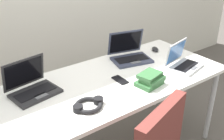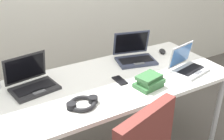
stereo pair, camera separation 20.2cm
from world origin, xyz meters
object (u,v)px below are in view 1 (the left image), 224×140
laptop_front_left (183,62)px  laptop_by_keyboard (130,54)px  computer_mouse (155,49)px  book_stack (150,80)px  laptop_near_mouse (32,87)px  cell_phone (120,80)px  headphones (88,105)px

laptop_front_left → laptop_by_keyboard: bearing=124.1°
computer_mouse → book_stack: (-0.48, -0.43, 0.02)m
laptop_near_mouse → book_stack: size_ratio=1.62×
laptop_front_left → laptop_by_keyboard: laptop_by_keyboard is taller
laptop_by_keyboard → cell_phone: 0.40m
laptop_front_left → laptop_by_keyboard: 0.45m
computer_mouse → book_stack: size_ratio=0.45×
laptop_near_mouse → laptop_front_left: bearing=-16.6°
laptop_near_mouse → headphones: bearing=-59.9°
laptop_by_keyboard → headphones: (-0.67, -0.41, -0.03)m
computer_mouse → cell_phone: 0.66m
computer_mouse → cell_phone: size_ratio=0.71×
laptop_front_left → book_stack: size_ratio=1.47×
laptop_by_keyboard → headphones: 0.79m
laptop_near_mouse → cell_phone: 0.63m
laptop_front_left → headphones: (-0.93, -0.03, -0.03)m
laptop_front_left → computer_mouse: 0.38m
laptop_near_mouse → laptop_front_left: size_ratio=1.11×
laptop_front_left → headphones: bearing=-177.9°
laptop_near_mouse → computer_mouse: bearing=1.8°
laptop_front_left → cell_phone: (-0.56, 0.12, -0.04)m
headphones → book_stack: (0.51, -0.02, 0.03)m
laptop_by_keyboard → computer_mouse: laptop_by_keyboard is taller
laptop_front_left → computer_mouse: size_ratio=3.27×
laptop_by_keyboard → headphones: size_ratio=1.75×
headphones → book_stack: 0.51m
laptop_front_left → cell_phone: 0.57m
cell_phone → headphones: bearing=-156.8°
laptop_near_mouse → laptop_by_keyboard: laptop_by_keyboard is taller
headphones → book_stack: book_stack is taller
laptop_by_keyboard → book_stack: 0.46m
laptop_near_mouse → computer_mouse: 1.20m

